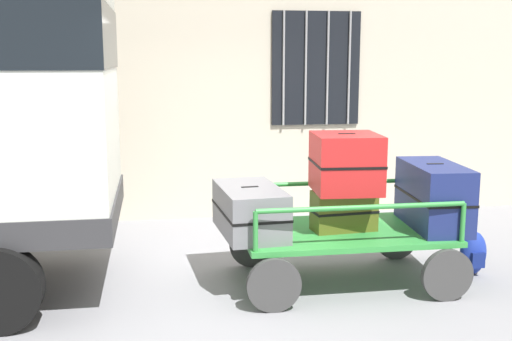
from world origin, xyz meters
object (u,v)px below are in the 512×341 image
(suitcase_center_bottom, at_px, (434,195))
(backpack, at_px, (473,253))
(suitcase_midleft_middle, at_px, (346,163))
(suitcase_midleft_bottom, at_px, (344,211))
(suitcase_left_bottom, at_px, (250,210))
(luggage_cart, at_px, (343,241))

(suitcase_center_bottom, distance_m, backpack, 0.77)
(suitcase_midleft_middle, bearing_deg, suitcase_midleft_bottom, 90.00)
(suitcase_midleft_bottom, xyz_separation_m, backpack, (1.36, 0.02, -0.50))
(suitcase_midleft_middle, distance_m, backpack, 1.67)
(suitcase_left_bottom, relative_size, suitcase_center_bottom, 1.01)
(suitcase_left_bottom, xyz_separation_m, suitcase_midleft_middle, (0.89, -0.08, 0.44))
(backpack, bearing_deg, suitcase_left_bottom, 179.23)
(suitcase_left_bottom, bearing_deg, backpack, -0.77)
(suitcase_left_bottom, bearing_deg, suitcase_midleft_bottom, -3.02)
(suitcase_midleft_bottom, distance_m, suitcase_center_bottom, 0.90)
(luggage_cart, xyz_separation_m, suitcase_midleft_middle, (-0.00, -0.04, 0.76))
(luggage_cart, height_order, suitcase_center_bottom, suitcase_center_bottom)
(luggage_cart, height_order, suitcase_midleft_middle, suitcase_midleft_middle)
(suitcase_midleft_middle, relative_size, backpack, 1.55)
(luggage_cart, height_order, suitcase_midleft_bottom, suitcase_midleft_bottom)
(luggage_cart, xyz_separation_m, suitcase_midleft_bottom, (0.00, -0.01, 0.30))
(suitcase_midleft_bottom, bearing_deg, luggage_cart, 90.00)
(luggage_cart, distance_m, suitcase_midleft_bottom, 0.30)
(suitcase_left_bottom, distance_m, suitcase_midleft_middle, 1.00)
(luggage_cart, relative_size, suitcase_left_bottom, 1.96)
(suitcase_left_bottom, relative_size, suitcase_midleft_middle, 1.53)
(luggage_cart, bearing_deg, suitcase_midleft_middle, -90.00)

